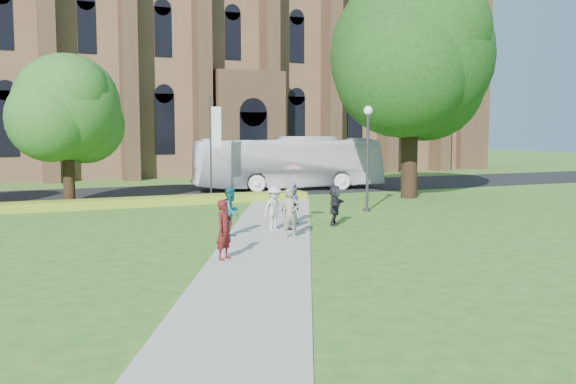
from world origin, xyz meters
name	(u,v)px	position (x,y,z in m)	size (l,w,h in m)	color
ground	(278,243)	(0.00, 0.00, 0.00)	(160.00, 160.00, 0.00)	#2C641E
road	(160,192)	(0.00, 20.00, 0.01)	(160.00, 10.00, 0.02)	black
footpath	(268,238)	(0.00, 1.00, 0.02)	(3.20, 30.00, 0.04)	#B2B2A8
flower_hedge	(150,201)	(-2.00, 13.20, 0.23)	(18.00, 1.40, 0.45)	gold
cathedral	(217,37)	(10.00, 39.73, 12.98)	(52.60, 18.25, 28.00)	brown
streetlamp	(368,145)	(7.50, 6.50, 3.30)	(0.44, 0.44, 5.24)	#38383D
large_tree	(411,56)	(13.00, 11.00, 8.37)	(9.60, 9.60, 13.20)	#332114
street_tree_1	(67,108)	(-6.00, 14.50, 5.22)	(5.60, 5.60, 8.05)	#332114
banner_pole_0	(212,141)	(2.11, 15.20, 3.39)	(0.70, 0.10, 6.00)	#38383D
tour_coach	(288,163)	(8.45, 18.67, 1.81)	(3.01, 12.86, 3.58)	white
pedestrian_0	(224,230)	(-2.71, -2.22, 0.98)	(0.68, 0.45, 1.88)	#551413
pedestrian_1	(231,212)	(-1.22, 1.65, 1.00)	(0.93, 0.72, 1.91)	#16616F
pedestrian_2	(274,208)	(0.88, 2.48, 0.94)	(1.16, 0.67, 1.80)	#B8B8B8
pedestrian_3	(290,210)	(1.56, 2.46, 0.84)	(0.93, 0.39, 1.59)	black
pedestrian_4	(291,203)	(2.24, 3.91, 0.94)	(0.88, 0.57, 1.81)	slate
pedestrian_5	(335,205)	(3.86, 2.96, 0.89)	(1.57, 0.50, 1.69)	#27252C
pedestrian_6	(290,213)	(0.78, 0.64, 0.97)	(0.68, 0.45, 1.87)	gray
parasol	(294,174)	(2.42, 4.01, 2.18)	(0.75, 0.75, 0.66)	#CF929C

